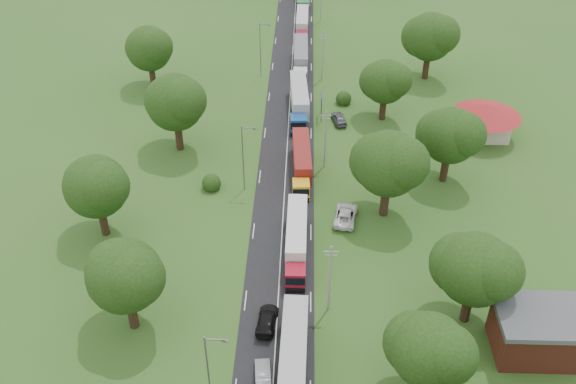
{
  "coord_description": "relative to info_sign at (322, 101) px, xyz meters",
  "views": [
    {
      "loc": [
        2.62,
        -55.9,
        51.38
      ],
      "look_at": [
        0.6,
        10.37,
        3.0
      ],
      "focal_mm": 40.0,
      "sensor_mm": 36.0,
      "label": 1
    }
  ],
  "objects": [
    {
      "name": "pole_1",
      "position": [
        0.3,
        -42.0,
        1.68
      ],
      "size": [
        1.6,
        0.24,
        9.0
      ],
      "color": "gray",
      "rests_on": "ground"
    },
    {
      "name": "tree_13",
      "position": [
        -29.21,
        10.16,
        4.22
      ],
      "size": [
        8.8,
        8.8,
        11.07
      ],
      "color": "#382616",
      "rests_on": "ground"
    },
    {
      "name": "car_lane_rear",
      "position": [
        -6.2,
        -44.46,
        -2.29
      ],
      "size": [
        2.49,
        5.11,
        1.43
      ],
      "primitive_type": "imported",
      "rotation": [
        0.0,
        0.0,
        3.04
      ],
      "color": "black",
      "rests_on": "ground"
    },
    {
      "name": "info_sign",
      "position": [
        0.0,
        0.0,
        0.0
      ],
      "size": [
        0.12,
        3.1,
        4.1
      ],
      "color": "slate",
      "rests_on": "ground"
    },
    {
      "name": "tree_2",
      "position": [
        8.79,
        -52.86,
        3.59
      ],
      "size": [
        8.0,
        8.0,
        10.1
      ],
      "color": "#382616",
      "rests_on": "ground"
    },
    {
      "name": "lamp_0",
      "position": [
        -10.55,
        -55.0,
        2.55
      ],
      "size": [
        2.03,
        0.22,
        10.0
      ],
      "color": "slate",
      "rests_on": "ground"
    },
    {
      "name": "tree_12",
      "position": [
        -21.21,
        -9.83,
        4.85
      ],
      "size": [
        9.6,
        9.6,
        12.05
      ],
      "color": "#382616",
      "rests_on": "ground"
    },
    {
      "name": "tree_11",
      "position": [
        -27.21,
        -29.84,
        4.22
      ],
      "size": [
        8.8,
        8.8,
        11.07
      ],
      "color": "#382616",
      "rests_on": "ground"
    },
    {
      "name": "pole_3",
      "position": [
        0.3,
        14.0,
        1.68
      ],
      "size": [
        1.6,
        0.24,
        9.0
      ],
      "color": "gray",
      "rests_on": "ground"
    },
    {
      "name": "ground",
      "position": [
        -5.2,
        -35.0,
        -3.0
      ],
      "size": [
        260.0,
        260.0,
        0.0
      ],
      "primitive_type": "plane",
      "color": "#2E571D",
      "rests_on": "ground"
    },
    {
      "name": "truck_3",
      "position": [
        -3.59,
        1.59,
        -0.78
      ],
      "size": [
        3.38,
        15.16,
        4.19
      ],
      "color": "navy",
      "rests_on": "ground"
    },
    {
      "name": "tree_6",
      "position": [
        9.79,
        0.14,
        3.59
      ],
      "size": [
        8.0,
        8.0,
        10.1
      ],
      "color": "#382616",
      "rests_on": "ground"
    },
    {
      "name": "lamp_1",
      "position": [
        -10.55,
        -20.0,
        2.55
      ],
      "size": [
        2.03,
        0.22,
        10.0
      ],
      "color": "slate",
      "rests_on": "ground"
    },
    {
      "name": "car_verge_near",
      "position": [
        2.8,
        -26.34,
        -2.21
      ],
      "size": [
        3.53,
        6.06,
        1.59
      ],
      "primitive_type": "imported",
      "rotation": [
        0.0,
        0.0,
        2.98
      ],
      "color": "white",
      "rests_on": "ground"
    },
    {
      "name": "pole_2",
      "position": [
        0.3,
        -14.0,
        1.68
      ],
      "size": [
        1.6,
        0.24,
        9.0
      ],
      "color": "gray",
      "rests_on": "ground"
    },
    {
      "name": "tree_4",
      "position": [
        7.79,
        -24.83,
        4.85
      ],
      "size": [
        9.6,
        9.6,
        12.05
      ],
      "color": "#382616",
      "rests_on": "ground"
    },
    {
      "name": "pole_4",
      "position": [
        0.3,
        42.0,
        1.68
      ],
      "size": [
        1.6,
        0.24,
        9.0
      ],
      "color": "gray",
      "rests_on": "ground"
    },
    {
      "name": "car_lane_mid",
      "position": [
        -6.2,
        -51.57,
        -2.31
      ],
      "size": [
        1.9,
        4.33,
        1.38
      ],
      "primitive_type": "imported",
      "rotation": [
        0.0,
        0.0,
        3.25
      ],
      "color": "#A5A7AD",
      "rests_on": "ground"
    },
    {
      "name": "tree_10",
      "position": [
        -20.21,
        -44.84,
        4.22
      ],
      "size": [
        8.8,
        8.8,
        11.07
      ],
      "color": "#382616",
      "rests_on": "ground"
    },
    {
      "name": "truck_5",
      "position": [
        -3.52,
        35.12,
        -1.0
      ],
      "size": [
        2.45,
        13.61,
        3.77
      ],
      "color": "maroon",
      "rests_on": "ground"
    },
    {
      "name": "truck_4",
      "position": [
        -3.57,
        18.3,
        -0.87
      ],
      "size": [
        2.63,
        14.53,
        4.03
      ],
      "color": "white",
      "rests_on": "ground"
    },
    {
      "name": "house_cream",
      "position": [
        24.8,
        -5.0,
        0.64
      ],
      "size": [
        10.08,
        10.08,
        5.8
      ],
      "color": "beige",
      "rests_on": "ground"
    },
    {
      "name": "house_brick",
      "position": [
        20.8,
        -47.0,
        -0.35
      ],
      "size": [
        8.6,
        6.6,
        5.2
      ],
      "color": "maroon",
      "rests_on": "ground"
    },
    {
      "name": "truck_2",
      "position": [
        -2.94,
        -16.02,
        -1.0
      ],
      "size": [
        2.92,
        13.69,
        3.78
      ],
      "color": "gold",
      "rests_on": "ground"
    },
    {
      "name": "tree_7",
      "position": [
        18.79,
        15.17,
        4.85
      ],
      "size": [
        9.6,
        9.6,
        12.05
      ],
      "color": "#382616",
      "rests_on": "ground"
    },
    {
      "name": "car_verge_far",
      "position": [
        2.8,
        -1.42,
        -2.23
      ],
      "size": [
        2.72,
        4.79,
        1.54
      ],
      "primitive_type": "imported",
      "rotation": [
        0.0,
        0.0,
        3.35
      ],
      "color": "#525359",
      "rests_on": "ground"
    },
    {
      "name": "truck_1",
      "position": [
        -3.34,
        -32.68,
        -0.98
      ],
      "size": [
        2.44,
        13.77,
        3.82
      ],
      "color": "maroon",
      "rests_on": "ground"
    },
    {
      "name": "truck_0",
      "position": [
        -3.28,
        -50.86,
        -0.87
      ],
      "size": [
        2.73,
        14.55,
        4.03
      ],
      "color": "white",
      "rests_on": "ground"
    },
    {
      "name": "road",
      "position": [
        -5.2,
        -15.0,
        -3.0
      ],
      "size": [
        8.0,
        200.0,
        0.04
      ],
      "primitive_type": "cube",
      "color": "black",
      "rests_on": "ground"
    },
    {
      "name": "lamp_2",
      "position": [
        -10.55,
        15.0,
        2.55
      ],
      "size": [
        2.03,
        0.22,
        10.0
      ],
      "color": "slate",
      "rests_on": "ground"
    },
    {
      "name": "tree_5",
      "position": [
        16.79,
        -16.84,
        4.22
      ],
      "size": [
        8.8,
        8.8,
        11.07
      ],
      "color": "#382616",
      "rests_on": "ground"
    },
    {
      "name": "tree_3",
      "position": [
        14.79,
        -42.84,
        4.22
      ],
      "size": [
        8.8,
        8.8,
        11.07
      ],
      "color": "#382616",
      "rests_on": "ground"
    }
  ]
}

